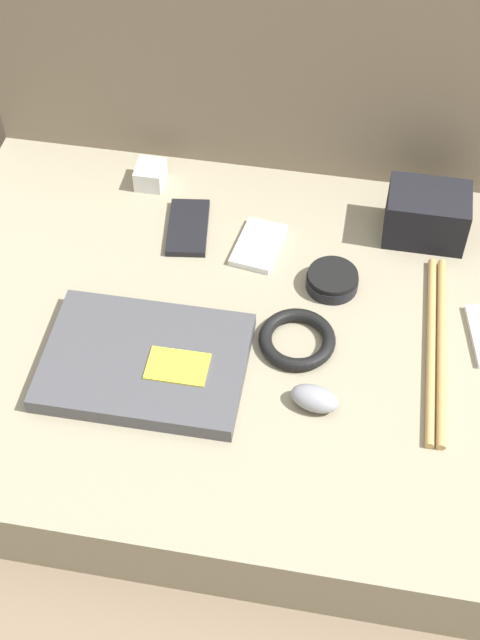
# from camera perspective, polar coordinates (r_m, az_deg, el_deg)

# --- Properties ---
(ground_plane) EXTENTS (8.00, 8.00, 0.00)m
(ground_plane) POSITION_cam_1_polar(r_m,az_deg,el_deg) (1.48, -0.00, -3.52)
(ground_plane) COLOR #7A6651
(couch_seat) EXTENTS (1.03, 0.76, 0.12)m
(couch_seat) POSITION_cam_1_polar(r_m,az_deg,el_deg) (1.43, -0.00, -2.08)
(couch_seat) COLOR gray
(couch_seat) RESTS_ON ground_plane
(couch_backrest) EXTENTS (1.03, 0.20, 0.50)m
(couch_backrest) POSITION_cam_1_polar(r_m,az_deg,el_deg) (1.65, 3.04, 15.26)
(couch_backrest) COLOR #7F705B
(couch_backrest) RESTS_ON ground_plane
(laptop) EXTENTS (0.30, 0.22, 0.03)m
(laptop) POSITION_cam_1_polar(r_m,az_deg,el_deg) (1.33, -6.07, -2.69)
(laptop) COLOR #47474C
(laptop) RESTS_ON couch_seat
(computer_mouse) EXTENTS (0.08, 0.05, 0.03)m
(computer_mouse) POSITION_cam_1_polar(r_m,az_deg,el_deg) (1.29, 4.80, -5.03)
(computer_mouse) COLOR gray
(computer_mouse) RESTS_ON couch_seat
(speaker_puck) EXTENTS (0.08, 0.08, 0.03)m
(speaker_puck) POSITION_cam_1_polar(r_m,az_deg,el_deg) (1.44, 5.93, 2.55)
(speaker_puck) COLOR black
(speaker_puck) RESTS_ON couch_seat
(phone_black) EXTENTS (0.09, 0.12, 0.01)m
(phone_black) POSITION_cam_1_polar(r_m,az_deg,el_deg) (1.49, 1.36, 4.79)
(phone_black) COLOR silver
(phone_black) RESTS_ON couch_seat
(phone_small) EXTENTS (0.08, 0.14, 0.01)m
(phone_small) POSITION_cam_1_polar(r_m,az_deg,el_deg) (1.53, -3.34, 5.93)
(phone_small) COLOR black
(phone_small) RESTS_ON couch_seat
(camera_pouch) EXTENTS (0.13, 0.10, 0.09)m
(camera_pouch) POSITION_cam_1_polar(r_m,az_deg,el_deg) (1.52, 11.86, 6.62)
(camera_pouch) COLOR black
(camera_pouch) RESTS_ON couch_seat
(charger_brick) EXTENTS (0.05, 0.06, 0.04)m
(charger_brick) POSITION_cam_1_polar(r_m,az_deg,el_deg) (1.61, -5.76, 9.22)
(charger_brick) COLOR silver
(charger_brick) RESTS_ON couch_seat
(cable_coil) EXTENTS (0.12, 0.12, 0.02)m
(cable_coil) POSITION_cam_1_polar(r_m,az_deg,el_deg) (1.36, 3.67, -1.24)
(cable_coil) COLOR black
(cable_coil) RESTS_ON couch_seat
(drumstick_pair) EXTENTS (0.04, 0.36, 0.01)m
(drumstick_pair) POSITION_cam_1_polar(r_m,az_deg,el_deg) (1.38, 12.45, -1.68)
(drumstick_pair) COLOR tan
(drumstick_pair) RESTS_ON couch_seat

